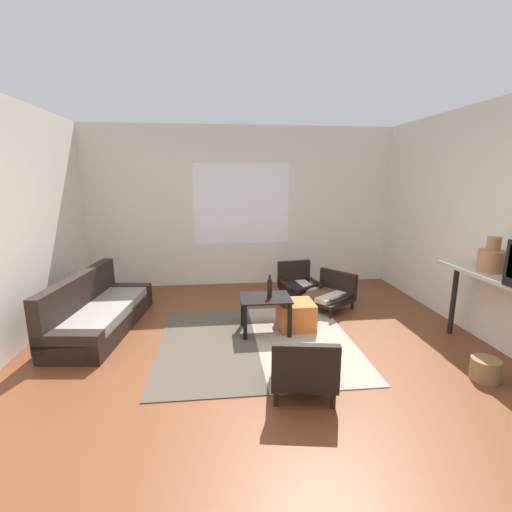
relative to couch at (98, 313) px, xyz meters
The scene contains 13 objects.
ground_plane 2.28m from the couch, 32.01° to the right, with size 7.80×7.80×0.00m, color brown.
far_wall_with_window 2.90m from the couch, 43.94° to the left, with size 5.60×0.13×2.70m.
side_wall_right 4.81m from the couch, 11.15° to the right, with size 0.12×6.60×2.70m, color silver.
area_rug 2.01m from the couch, 17.23° to the right, with size 2.20×2.10×0.01m.
couch is the anchor object (origin of this frame).
coffee_table 2.08m from the couch, ahead, with size 0.60×0.48×0.44m.
armchair_by_window 2.86m from the couch, 17.93° to the left, with size 0.60×0.64×0.56m.
armchair_striped_foreground 2.75m from the couch, 37.07° to the right, with size 0.64×0.65×0.56m.
armchair_corner 3.11m from the couch, ahead, with size 0.86×0.86×0.51m.
ottoman_orange 2.46m from the couch, ahead, with size 0.44×0.44×0.34m, color #D1662D.
clay_vase 4.49m from the couch, 14.43° to the right, with size 0.26×0.26×0.36m.
glass_bottle 2.15m from the couch, ahead, with size 0.06×0.06×0.28m.
wicker_basket 4.26m from the couch, 22.06° to the right, with size 0.26×0.26×0.20m, color olive.
Camera 1 is at (-0.45, -3.21, 1.85)m, focal length 25.37 mm.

